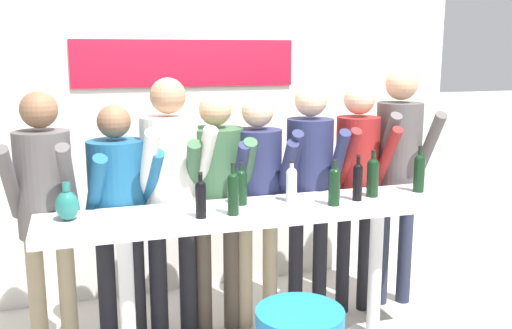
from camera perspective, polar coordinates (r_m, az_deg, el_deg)
name	(u,v)px	position (r m, az deg, el deg)	size (l,w,h in m)	color
back_wall	(210,124)	(4.65, -4.58, 4.10)	(4.24, 0.12, 2.73)	silver
tasting_table	(260,232)	(3.55, 0.37, -6.76)	(2.64, 0.51, 1.01)	white
person_far_left	(45,197)	(3.73, -20.35, -3.03)	(0.44, 0.56, 1.72)	gray
person_left	(118,201)	(3.77, -13.61, -3.60)	(0.50, 0.59, 1.62)	black
person_center_left	(171,181)	(3.79, -8.52, -1.69)	(0.48, 0.59, 1.78)	black
person_center	(217,188)	(3.88, -3.96, -2.33)	(0.47, 0.57, 1.68)	#473D33
person_center_right	(258,186)	(3.92, 0.20, -2.20)	(0.42, 0.53, 1.66)	gray
person_right	(310,176)	(4.02, 5.40, -1.17)	(0.45, 0.57, 1.73)	black
person_far_right	(357,171)	(4.21, 10.11, -0.68)	(0.40, 0.53, 1.73)	black
person_rightmost	(398,159)	(4.40, 14.06, 0.50)	(0.47, 0.60, 1.83)	#23283D
wine_bottle_0	(292,183)	(3.60, 3.57, -1.83)	(0.07, 0.07, 0.26)	#B7BCC1
wine_bottle_1	(419,171)	(3.99, 16.02, -0.62)	(0.07, 0.07, 0.32)	black
wine_bottle_2	(233,192)	(3.30, -2.30, -2.72)	(0.07, 0.07, 0.31)	black
wine_bottle_3	(334,185)	(3.54, 7.84, -2.00)	(0.07, 0.07, 0.29)	black
wine_bottle_4	(241,185)	(3.52, -1.51, -2.07)	(0.07, 0.07, 0.26)	black
wine_bottle_5	(201,197)	(3.26, -5.55, -3.26)	(0.06, 0.06, 0.27)	black
wine_bottle_6	(358,180)	(3.67, 10.13, -1.52)	(0.06, 0.06, 0.30)	black
wine_bottle_7	(373,175)	(3.79, 11.60, -1.07)	(0.08, 0.08, 0.31)	black
decorative_vase	(67,205)	(3.38, -18.36, -3.87)	(0.13, 0.13, 0.22)	#1E665B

